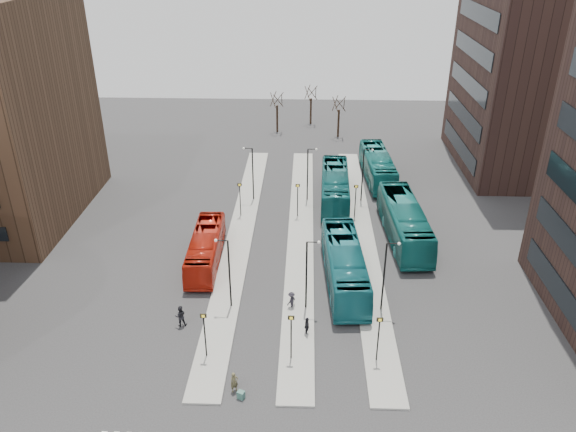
{
  "coord_description": "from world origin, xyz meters",
  "views": [
    {
      "loc": [
        2.47,
        -18.67,
        27.16
      ],
      "look_at": [
        0.94,
        24.48,
        5.0
      ],
      "focal_mm": 35.0,
      "sensor_mm": 36.0,
      "label": 1
    }
  ],
  "objects_px": {
    "commuter_b": "(307,327)",
    "commuter_c": "(291,300)",
    "red_bus": "(206,248)",
    "teal_bus_a": "(344,265)",
    "traveller": "(234,382)",
    "commuter_a": "(180,316)",
    "suitcase": "(241,395)",
    "teal_bus_b": "(335,187)",
    "teal_bus_c": "(404,222)",
    "teal_bus_d": "(378,166)"
  },
  "relations": [
    {
      "from": "commuter_b",
      "to": "commuter_c",
      "type": "distance_m",
      "value": 3.56
    },
    {
      "from": "red_bus",
      "to": "teal_bus_a",
      "type": "xyz_separation_m",
      "value": [
        12.33,
        -2.9,
        0.3
      ]
    },
    {
      "from": "traveller",
      "to": "commuter_a",
      "type": "height_order",
      "value": "commuter_a"
    },
    {
      "from": "suitcase",
      "to": "commuter_c",
      "type": "bearing_deg",
      "value": 97.39
    },
    {
      "from": "suitcase",
      "to": "teal_bus_b",
      "type": "height_order",
      "value": "teal_bus_b"
    },
    {
      "from": "teal_bus_b",
      "to": "commuter_b",
      "type": "bearing_deg",
      "value": -95.6
    },
    {
      "from": "teal_bus_b",
      "to": "teal_bus_a",
      "type": "bearing_deg",
      "value": -87.85
    },
    {
      "from": "teal_bus_b",
      "to": "traveller",
      "type": "relative_size",
      "value": 8.21
    },
    {
      "from": "traveller",
      "to": "suitcase",
      "type": "bearing_deg",
      "value": -82.39
    },
    {
      "from": "teal_bus_c",
      "to": "commuter_b",
      "type": "bearing_deg",
      "value": -124.96
    },
    {
      "from": "commuter_a",
      "to": "suitcase",
      "type": "bearing_deg",
      "value": 112.23
    },
    {
      "from": "red_bus",
      "to": "teal_bus_a",
      "type": "relative_size",
      "value": 0.83
    },
    {
      "from": "commuter_a",
      "to": "commuter_b",
      "type": "relative_size",
      "value": 1.12
    },
    {
      "from": "teal_bus_a",
      "to": "commuter_c",
      "type": "height_order",
      "value": "teal_bus_a"
    },
    {
      "from": "red_bus",
      "to": "traveller",
      "type": "xyz_separation_m",
      "value": [
        4.49,
        -15.93,
        -0.7
      ]
    },
    {
      "from": "commuter_b",
      "to": "commuter_c",
      "type": "height_order",
      "value": "commuter_b"
    },
    {
      "from": "teal_bus_a",
      "to": "commuter_a",
      "type": "xyz_separation_m",
      "value": [
        -12.77,
        -6.31,
        -0.88
      ]
    },
    {
      "from": "teal_bus_b",
      "to": "commuter_c",
      "type": "relative_size",
      "value": 8.37
    },
    {
      "from": "teal_bus_c",
      "to": "commuter_b",
      "type": "xyz_separation_m",
      "value": [
        -9.33,
        -15.06,
        -1.06
      ]
    },
    {
      "from": "traveller",
      "to": "commuter_c",
      "type": "xyz_separation_m",
      "value": [
        3.46,
        9.23,
        -0.01
      ]
    },
    {
      "from": "teal_bus_a",
      "to": "teal_bus_d",
      "type": "bearing_deg",
      "value": 73.69
    },
    {
      "from": "teal_bus_c",
      "to": "commuter_c",
      "type": "relative_size",
      "value": 8.93
    },
    {
      "from": "red_bus",
      "to": "teal_bus_d",
      "type": "relative_size",
      "value": 0.86
    },
    {
      "from": "teal_bus_c",
      "to": "traveller",
      "type": "xyz_separation_m",
      "value": [
        -14.05,
        -20.96,
        -1.09
      ]
    },
    {
      "from": "teal_bus_a",
      "to": "teal_bus_b",
      "type": "bearing_deg",
      "value": 87.22
    },
    {
      "from": "commuter_c",
      "to": "commuter_b",
      "type": "bearing_deg",
      "value": 56.36
    },
    {
      "from": "suitcase",
      "to": "teal_bus_d",
      "type": "xyz_separation_m",
      "value": [
        12.55,
        36.25,
        1.41
      ]
    },
    {
      "from": "teal_bus_d",
      "to": "commuter_c",
      "type": "bearing_deg",
      "value": -113.29
    },
    {
      "from": "red_bus",
      "to": "teal_bus_a",
      "type": "height_order",
      "value": "teal_bus_a"
    },
    {
      "from": "teal_bus_a",
      "to": "commuter_a",
      "type": "bearing_deg",
      "value": -157.04
    },
    {
      "from": "suitcase",
      "to": "commuter_a",
      "type": "bearing_deg",
      "value": 150.65
    },
    {
      "from": "suitcase",
      "to": "red_bus",
      "type": "height_order",
      "value": "red_bus"
    },
    {
      "from": "teal_bus_a",
      "to": "teal_bus_c",
      "type": "distance_m",
      "value": 10.08
    },
    {
      "from": "suitcase",
      "to": "teal_bus_a",
      "type": "height_order",
      "value": "teal_bus_a"
    },
    {
      "from": "commuter_b",
      "to": "teal_bus_c",
      "type": "bearing_deg",
      "value": -40.79
    },
    {
      "from": "suitcase",
      "to": "commuter_a",
      "type": "relative_size",
      "value": 0.32
    },
    {
      "from": "suitcase",
      "to": "commuter_b",
      "type": "distance_m",
      "value": 7.79
    },
    {
      "from": "traveller",
      "to": "commuter_a",
      "type": "bearing_deg",
      "value": 95.53
    },
    {
      "from": "red_bus",
      "to": "teal_bus_c",
      "type": "relative_size",
      "value": 0.79
    },
    {
      "from": "red_bus",
      "to": "commuter_a",
      "type": "relative_size",
      "value": 5.97
    },
    {
      "from": "commuter_a",
      "to": "commuter_c",
      "type": "bearing_deg",
      "value": -177.57
    },
    {
      "from": "teal_bus_b",
      "to": "teal_bus_c",
      "type": "relative_size",
      "value": 0.94
    },
    {
      "from": "teal_bus_a",
      "to": "traveller",
      "type": "bearing_deg",
      "value": -124.36
    },
    {
      "from": "teal_bus_b",
      "to": "teal_bus_c",
      "type": "bearing_deg",
      "value": -51.23
    },
    {
      "from": "teal_bus_b",
      "to": "commuter_a",
      "type": "relative_size",
      "value": 7.09
    },
    {
      "from": "teal_bus_d",
      "to": "traveller",
      "type": "xyz_separation_m",
      "value": [
        -13.05,
        -35.63,
        -0.93
      ]
    },
    {
      "from": "traveller",
      "to": "commuter_a",
      "type": "relative_size",
      "value": 0.86
    },
    {
      "from": "traveller",
      "to": "commuter_c",
      "type": "bearing_deg",
      "value": 38.68
    },
    {
      "from": "suitcase",
      "to": "commuter_c",
      "type": "xyz_separation_m",
      "value": [
        2.97,
        9.85,
        0.46
      ]
    },
    {
      "from": "suitcase",
      "to": "teal_bus_a",
      "type": "xyz_separation_m",
      "value": [
        7.35,
        13.65,
        1.47
      ]
    }
  ]
}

